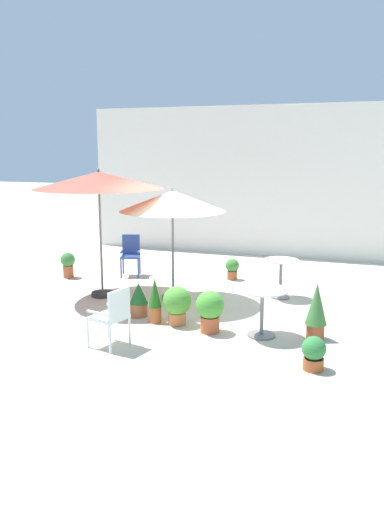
{
  "coord_description": "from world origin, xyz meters",
  "views": [
    {
      "loc": [
        3.05,
        -9.01,
        2.86
      ],
      "look_at": [
        0.0,
        -0.28,
        0.96
      ],
      "focal_mm": 36.65,
      "sensor_mm": 36.0,
      "label": 1
    }
  ],
  "objects_px": {
    "cafe_table_0": "(262,303)",
    "patio_chair_1": "(113,314)",
    "potted_plant_3": "(232,268)",
    "potted_plant_5": "(177,303)",
    "potted_plant_4": "(155,300)",
    "potted_plant_2": "(139,299)",
    "patio_umbrella_0": "(99,181)",
    "potted_plant_7": "(314,353)",
    "patio_umbrella_1": "(172,202)",
    "potted_plant_8": "(68,263)",
    "cafe_table_1": "(281,271)",
    "patio_chair_0": "(131,252)",
    "potted_plant_1": "(316,309)",
    "potted_plant_0": "(210,309)"
  },
  "relations": [
    {
      "from": "patio_umbrella_1",
      "to": "patio_chair_1",
      "type": "relative_size",
      "value": 2.42
    },
    {
      "from": "patio_chair_0",
      "to": "cafe_table_1",
      "type": "bearing_deg",
      "value": -11.74
    },
    {
      "from": "cafe_table_0",
      "to": "potted_plant_4",
      "type": "height_order",
      "value": "potted_plant_4"
    },
    {
      "from": "potted_plant_1",
      "to": "potted_plant_8",
      "type": "distance_m",
      "value": 6.11
    },
    {
      "from": "patio_umbrella_1",
      "to": "potted_plant_0",
      "type": "height_order",
      "value": "patio_umbrella_1"
    },
    {
      "from": "potted_plant_1",
      "to": "potted_plant_5",
      "type": "xyz_separation_m",
      "value": [
        -2.24,
        -0.06,
        -0.11
      ]
    },
    {
      "from": "patio_umbrella_0",
      "to": "cafe_table_1",
      "type": "distance_m",
      "value": 3.91
    },
    {
      "from": "patio_chair_0",
      "to": "potted_plant_2",
      "type": "relative_size",
      "value": 1.55
    },
    {
      "from": "potted_plant_1",
      "to": "potted_plant_4",
      "type": "distance_m",
      "value": 2.63
    },
    {
      "from": "patio_umbrella_0",
      "to": "patio_chair_0",
      "type": "distance_m",
      "value": 2.49
    },
    {
      "from": "potted_plant_3",
      "to": "potted_plant_1",
      "type": "bearing_deg",
      "value": -55.86
    },
    {
      "from": "cafe_table_0",
      "to": "patio_chair_1",
      "type": "xyz_separation_m",
      "value": [
        -1.96,
        -1.18,
        -0.02
      ]
    },
    {
      "from": "cafe_table_1",
      "to": "potted_plant_7",
      "type": "relative_size",
      "value": 1.67
    },
    {
      "from": "patio_umbrella_0",
      "to": "potted_plant_2",
      "type": "xyz_separation_m",
      "value": [
        1.23,
        -0.93,
        -1.95
      ]
    },
    {
      "from": "cafe_table_1",
      "to": "potted_plant_3",
      "type": "bearing_deg",
      "value": 138.87
    },
    {
      "from": "potted_plant_4",
      "to": "potted_plant_8",
      "type": "distance_m",
      "value": 3.82
    },
    {
      "from": "cafe_table_0",
      "to": "potted_plant_8",
      "type": "height_order",
      "value": "cafe_table_0"
    },
    {
      "from": "potted_plant_3",
      "to": "potted_plant_5",
      "type": "xyz_separation_m",
      "value": [
        -0.08,
        -3.25,
        0.09
      ]
    },
    {
      "from": "potted_plant_4",
      "to": "potted_plant_5",
      "type": "bearing_deg",
      "value": 4.14
    },
    {
      "from": "patio_umbrella_1",
      "to": "patio_chair_0",
      "type": "height_order",
      "value": "patio_umbrella_1"
    },
    {
      "from": "patio_chair_1",
      "to": "potted_plant_5",
      "type": "xyz_separation_m",
      "value": [
        0.52,
        1.26,
        -0.15
      ]
    },
    {
      "from": "patio_chair_0",
      "to": "potted_plant_5",
      "type": "distance_m",
      "value": 3.66
    },
    {
      "from": "cafe_table_0",
      "to": "potted_plant_3",
      "type": "bearing_deg",
      "value": 112.15
    },
    {
      "from": "patio_chair_1",
      "to": "potted_plant_7",
      "type": "distance_m",
      "value": 2.88
    },
    {
      "from": "cafe_table_1",
      "to": "patio_chair_1",
      "type": "bearing_deg",
      "value": -118.62
    },
    {
      "from": "patio_umbrella_0",
      "to": "patio_chair_1",
      "type": "relative_size",
      "value": 2.8
    },
    {
      "from": "patio_umbrella_0",
      "to": "patio_chair_0",
      "type": "xyz_separation_m",
      "value": [
        -0.23,
        1.78,
        -1.73
      ]
    },
    {
      "from": "potted_plant_4",
      "to": "potted_plant_0",
      "type": "bearing_deg",
      "value": -8.61
    },
    {
      "from": "patio_umbrella_1",
      "to": "potted_plant_7",
      "type": "xyz_separation_m",
      "value": [
        2.93,
        -2.44,
        -1.66
      ]
    },
    {
      "from": "potted_plant_3",
      "to": "potted_plant_5",
      "type": "relative_size",
      "value": 0.74
    },
    {
      "from": "potted_plant_3",
      "to": "patio_umbrella_1",
      "type": "bearing_deg",
      "value": -109.03
    },
    {
      "from": "cafe_table_0",
      "to": "patio_chair_1",
      "type": "relative_size",
      "value": 0.89
    },
    {
      "from": "cafe_table_0",
      "to": "potted_plant_7",
      "type": "height_order",
      "value": "cafe_table_0"
    },
    {
      "from": "patio_umbrella_1",
      "to": "cafe_table_1",
      "type": "xyz_separation_m",
      "value": [
        1.93,
        0.82,
        -1.36
      ]
    },
    {
      "from": "potted_plant_0",
      "to": "potted_plant_3",
      "type": "bearing_deg",
      "value": 99.07
    },
    {
      "from": "potted_plant_1",
      "to": "cafe_table_0",
      "type": "bearing_deg",
      "value": -169.78
    },
    {
      "from": "patio_umbrella_0",
      "to": "potted_plant_1",
      "type": "xyz_separation_m",
      "value": [
        4.25,
        -1.05,
        -1.79
      ]
    },
    {
      "from": "patio_chair_1",
      "to": "patio_umbrella_0",
      "type": "bearing_deg",
      "value": 122.04
    },
    {
      "from": "potted_plant_2",
      "to": "patio_umbrella_0",
      "type": "bearing_deg",
      "value": 142.8
    },
    {
      "from": "patio_umbrella_1",
      "to": "potted_plant_1",
      "type": "bearing_deg",
      "value": -24.1
    },
    {
      "from": "potted_plant_2",
      "to": "potted_plant_1",
      "type": "bearing_deg",
      "value": -2.36
    },
    {
      "from": "patio_umbrella_1",
      "to": "patio_chair_1",
      "type": "bearing_deg",
      "value": -88.54
    },
    {
      "from": "potted_plant_2",
      "to": "potted_plant_7",
      "type": "bearing_deg",
      "value": -22.5
    },
    {
      "from": "potted_plant_3",
      "to": "potted_plant_4",
      "type": "distance_m",
      "value": 3.31
    },
    {
      "from": "patio_umbrella_1",
      "to": "potted_plant_8",
      "type": "xyz_separation_m",
      "value": [
        -2.89,
        0.88,
        -1.56
      ]
    },
    {
      "from": "patio_umbrella_1",
      "to": "cafe_table_1",
      "type": "distance_m",
      "value": 2.5
    },
    {
      "from": "patio_umbrella_0",
      "to": "cafe_table_0",
      "type": "height_order",
      "value": "patio_umbrella_0"
    },
    {
      "from": "patio_chair_0",
      "to": "potted_plant_4",
      "type": "bearing_deg",
      "value": -57.57
    },
    {
      "from": "potted_plant_0",
      "to": "potted_plant_8",
      "type": "bearing_deg",
      "value": 149.83
    },
    {
      "from": "patio_chair_0",
      "to": "potted_plant_5",
      "type": "height_order",
      "value": "patio_chair_0"
    }
  ]
}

